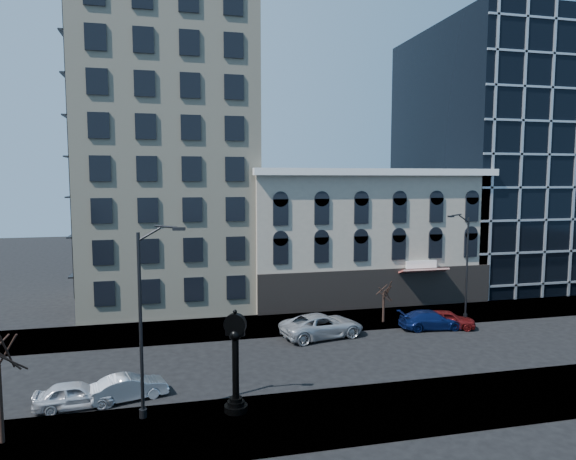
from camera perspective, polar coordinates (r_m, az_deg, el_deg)
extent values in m
plane|color=black|center=(33.60, -1.81, -14.46)|extent=(160.00, 160.00, 0.00)
cube|color=#9A988C|center=(41.07, -4.07, -10.61)|extent=(160.00, 6.00, 0.12)
cube|color=#9A988C|center=(26.40, 1.88, -20.15)|extent=(160.00, 6.00, 0.12)
cube|color=beige|center=(50.49, -13.26, 13.99)|extent=(15.00, 15.00, 38.00)
cube|color=#A89C8A|center=(50.66, 7.91, -0.70)|extent=(22.00, 10.00, 12.00)
cube|color=white|center=(45.55, 10.39, 6.37)|extent=(22.60, 0.80, 0.60)
cube|color=black|center=(46.72, 10.09, -6.49)|extent=(22.00, 0.30, 3.60)
cube|color=maroon|center=(47.64, 14.82, -4.39)|extent=(4.50, 1.18, 0.55)
cube|color=black|center=(64.55, 23.27, 7.37)|extent=(20.00, 20.00, 28.00)
cylinder|color=black|center=(26.97, -5.80, -19.08)|extent=(1.16, 1.16, 0.32)
cylinder|color=black|center=(26.86, -5.81, -18.57)|extent=(0.85, 0.85, 0.21)
cylinder|color=black|center=(26.79, -5.81, -18.20)|extent=(0.64, 0.64, 0.17)
cylinder|color=black|center=(26.18, -5.85, -14.97)|extent=(0.34, 0.34, 3.07)
sphere|color=black|center=(25.65, -5.88, -11.54)|extent=(0.59, 0.59, 0.59)
cube|color=black|center=(25.62, -5.89, -11.31)|extent=(0.96, 0.60, 0.26)
cylinder|color=black|center=(25.50, -5.90, -10.40)|extent=(1.14, 0.76, 1.10)
cylinder|color=white|center=(25.33, -5.84, -10.51)|extent=(0.86, 0.40, 0.93)
cylinder|color=white|center=(25.67, -5.95, -10.29)|extent=(0.86, 0.40, 0.93)
sphere|color=black|center=(25.33, -5.91, -9.02)|extent=(0.21, 0.21, 0.21)
cylinder|color=black|center=(25.66, -16.05, -10.27)|extent=(0.17, 0.17, 8.98)
cylinder|color=black|center=(27.13, -15.79, -19.00)|extent=(0.38, 0.38, 0.42)
cube|color=black|center=(24.38, -11.84, 0.12)|extent=(0.61, 0.34, 0.15)
cylinder|color=black|center=(44.52, 19.26, -4.05)|extent=(0.16, 0.16, 8.36)
cylinder|color=black|center=(45.34, 19.09, -9.02)|extent=(0.35, 0.35, 0.39)
cube|color=black|center=(42.72, 17.71, 1.45)|extent=(0.57, 0.33, 0.14)
cylinder|color=#301F18|center=(26.51, -29.34, -16.29)|extent=(0.21, 0.21, 3.69)
cylinder|color=#301F18|center=(42.39, 10.57, -8.43)|extent=(0.19, 0.19, 2.37)
imported|color=silver|center=(29.36, -22.57, -16.54)|extent=(4.05, 1.89, 1.34)
imported|color=silver|center=(29.44, -17.26, -16.35)|extent=(4.15, 2.36, 1.30)
imported|color=#A5A8AD|center=(38.35, 3.81, -10.55)|extent=(6.63, 4.00, 1.72)
imported|color=#0C194C|center=(41.79, 15.61, -9.59)|extent=(5.13, 2.50, 1.44)
imported|color=maroon|center=(42.30, 17.26, -9.45)|extent=(4.55, 3.04, 1.44)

